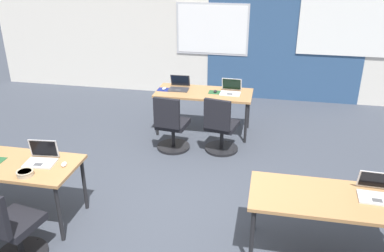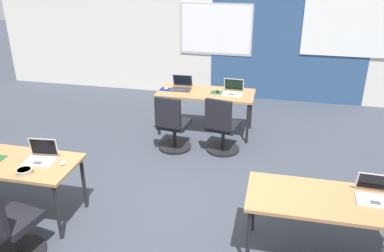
{
  "view_description": "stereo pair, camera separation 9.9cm",
  "coord_description": "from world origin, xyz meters",
  "px_view_note": "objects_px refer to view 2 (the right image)",
  "views": [
    {
      "loc": [
        1.05,
        -4.04,
        2.91
      ],
      "look_at": [
        0.13,
        0.55,
        0.83
      ],
      "focal_mm": 37.45,
      "sensor_mm": 36.0,
      "label": 1
    },
    {
      "loc": [
        1.15,
        -4.02,
        2.91
      ],
      "look_at": [
        0.13,
        0.55,
        0.83
      ],
      "focal_mm": 37.45,
      "sensor_mm": 36.0,
      "label": 2
    }
  ],
  "objects_px": {
    "desk_far_center": "(206,95)",
    "laptop_far_right": "(233,90)",
    "mouse_far_left": "(166,88)",
    "mouse_far_right": "(217,91)",
    "laptop_near_left_inner": "(41,156)",
    "laptop_near_right_end": "(374,194)",
    "laptop_far_left": "(181,86)",
    "chair_far_right": "(222,130)",
    "desk_near_right": "(330,204)",
    "chair_near_left_inner": "(9,228)",
    "mouse_near_left_inner": "(63,163)",
    "snack_bowl": "(24,171)",
    "chair_far_left": "(173,128)",
    "desk_near_left": "(8,165)"
  },
  "relations": [
    {
      "from": "desk_far_center",
      "to": "laptop_far_right",
      "type": "distance_m",
      "value": 0.46
    },
    {
      "from": "mouse_far_left",
      "to": "mouse_far_right",
      "type": "relative_size",
      "value": 1.03
    },
    {
      "from": "mouse_far_right",
      "to": "laptop_near_left_inner",
      "type": "height_order",
      "value": "laptop_near_left_inner"
    },
    {
      "from": "laptop_near_left_inner",
      "to": "laptop_near_right_end",
      "type": "xyz_separation_m",
      "value": [
        3.52,
        0.01,
        -0.0
      ]
    },
    {
      "from": "laptop_far_left",
      "to": "chair_far_right",
      "type": "relative_size",
      "value": 0.37
    },
    {
      "from": "desk_near_right",
      "to": "desk_far_center",
      "type": "height_order",
      "value": "same"
    },
    {
      "from": "chair_near_left_inner",
      "to": "mouse_near_left_inner",
      "type": "bearing_deg",
      "value": -96.69
    },
    {
      "from": "chair_far_right",
      "to": "snack_bowl",
      "type": "xyz_separation_m",
      "value": [
        -1.77,
        -2.32,
        0.38
      ]
    },
    {
      "from": "desk_near_right",
      "to": "mouse_far_right",
      "type": "relative_size",
      "value": 15.05
    },
    {
      "from": "mouse_near_left_inner",
      "to": "laptop_far_left",
      "type": "bearing_deg",
      "value": 76.99
    },
    {
      "from": "desk_near_right",
      "to": "mouse_near_left_inner",
      "type": "height_order",
      "value": "mouse_near_left_inner"
    },
    {
      "from": "chair_near_left_inner",
      "to": "snack_bowl",
      "type": "distance_m",
      "value": 0.6
    },
    {
      "from": "desk_near_right",
      "to": "laptop_far_right",
      "type": "relative_size",
      "value": 4.71
    },
    {
      "from": "desk_far_center",
      "to": "chair_far_right",
      "type": "relative_size",
      "value": 1.74
    },
    {
      "from": "chair_far_left",
      "to": "mouse_far_left",
      "type": "bearing_deg",
      "value": -61.21
    },
    {
      "from": "chair_far_right",
      "to": "laptop_near_right_end",
      "type": "bearing_deg",
      "value": 142.89
    },
    {
      "from": "chair_far_right",
      "to": "desk_near_left",
      "type": "bearing_deg",
      "value": 56.01
    },
    {
      "from": "desk_near_left",
      "to": "chair_near_left_inner",
      "type": "height_order",
      "value": "chair_near_left_inner"
    },
    {
      "from": "laptop_near_left_inner",
      "to": "mouse_near_left_inner",
      "type": "relative_size",
      "value": 3.19
    },
    {
      "from": "mouse_far_left",
      "to": "laptop_near_right_end",
      "type": "relative_size",
      "value": 0.32
    },
    {
      "from": "desk_far_center",
      "to": "snack_bowl",
      "type": "xyz_separation_m",
      "value": [
        -1.38,
        -3.02,
        0.1
      ]
    },
    {
      "from": "laptop_far_left",
      "to": "mouse_near_left_inner",
      "type": "xyz_separation_m",
      "value": [
        -0.65,
        -2.81,
        -0.03
      ]
    },
    {
      "from": "laptop_near_left_inner",
      "to": "chair_near_left_inner",
      "type": "height_order",
      "value": "laptop_near_left_inner"
    },
    {
      "from": "mouse_far_left",
      "to": "mouse_far_right",
      "type": "distance_m",
      "value": 0.87
    },
    {
      "from": "chair_far_right",
      "to": "chair_near_left_inner",
      "type": "distance_m",
      "value": 3.26
    },
    {
      "from": "chair_far_right",
      "to": "chair_far_left",
      "type": "bearing_deg",
      "value": 18.16
    },
    {
      "from": "desk_near_right",
      "to": "laptop_far_left",
      "type": "xyz_separation_m",
      "value": [
        -2.19,
        2.87,
        0.11
      ]
    },
    {
      "from": "desk_near_right",
      "to": "laptop_near_left_inner",
      "type": "bearing_deg",
      "value": 178.39
    },
    {
      "from": "laptop_far_left",
      "to": "mouse_far_right",
      "type": "relative_size",
      "value": 3.19
    },
    {
      "from": "laptop_far_left",
      "to": "mouse_near_left_inner",
      "type": "distance_m",
      "value": 2.89
    },
    {
      "from": "laptop_near_left_inner",
      "to": "chair_near_left_inner",
      "type": "distance_m",
      "value": 0.87
    },
    {
      "from": "mouse_far_left",
      "to": "laptop_near_left_inner",
      "type": "distance_m",
      "value": 2.78
    },
    {
      "from": "chair_far_right",
      "to": "mouse_near_left_inner",
      "type": "distance_m",
      "value": 2.54
    },
    {
      "from": "laptop_near_left_inner",
      "to": "snack_bowl",
      "type": "xyz_separation_m",
      "value": [
        -0.01,
        -0.31,
        -0.02
      ]
    },
    {
      "from": "desk_near_left",
      "to": "snack_bowl",
      "type": "bearing_deg",
      "value": -31.45
    },
    {
      "from": "mouse_far_left",
      "to": "chair_near_left_inner",
      "type": "bearing_deg",
      "value": -100.37
    },
    {
      "from": "chair_far_left",
      "to": "laptop_near_right_end",
      "type": "height_order",
      "value": "laptop_near_right_end"
    },
    {
      "from": "mouse_far_left",
      "to": "chair_near_left_inner",
      "type": "distance_m",
      "value": 3.55
    },
    {
      "from": "desk_far_center",
      "to": "laptop_far_right",
      "type": "xyz_separation_m",
      "value": [
        0.44,
        0.03,
        0.11
      ]
    },
    {
      "from": "laptop_near_left_inner",
      "to": "chair_near_left_inner",
      "type": "bearing_deg",
      "value": -91.73
    },
    {
      "from": "mouse_far_right",
      "to": "chair_near_left_inner",
      "type": "distance_m",
      "value": 3.83
    },
    {
      "from": "chair_far_left",
      "to": "snack_bowl",
      "type": "relative_size",
      "value": 5.18
    },
    {
      "from": "laptop_far_left",
      "to": "chair_near_left_inner",
      "type": "relative_size",
      "value": 0.37
    },
    {
      "from": "desk_near_left",
      "to": "laptop_near_left_inner",
      "type": "xyz_separation_m",
      "value": [
        0.38,
        0.09,
        0.11
      ]
    },
    {
      "from": "mouse_far_left",
      "to": "laptop_near_left_inner",
      "type": "bearing_deg",
      "value": -104.4
    },
    {
      "from": "mouse_far_left",
      "to": "mouse_far_right",
      "type": "bearing_deg",
      "value": 1.91
    },
    {
      "from": "desk_near_right",
      "to": "laptop_far_left",
      "type": "bearing_deg",
      "value": 127.33
    },
    {
      "from": "desk_near_left",
      "to": "desk_near_right",
      "type": "relative_size",
      "value": 1.0
    },
    {
      "from": "mouse_far_left",
      "to": "desk_near_left",
      "type": "bearing_deg",
      "value": -111.01
    },
    {
      "from": "chair_far_left",
      "to": "chair_far_right",
      "type": "relative_size",
      "value": 1.0
    }
  ]
}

